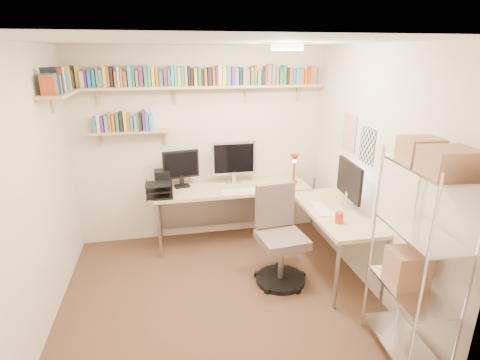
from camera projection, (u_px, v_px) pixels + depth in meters
name	position (u px, v px, depth m)	size (l,w,h in m)	color
ground	(220.00, 296.00, 3.91)	(3.20, 3.20, 0.00)	#4C2E20
room_shell	(217.00, 152.00, 3.41)	(3.24, 3.04, 2.52)	beige
wall_shelves	(165.00, 87.00, 4.38)	(3.12, 1.09, 0.80)	tan
corner_desk	(247.00, 194.00, 4.62)	(2.37, 1.97, 1.34)	tan
office_chair	(279.00, 242.00, 4.07)	(0.57, 0.58, 1.08)	black
wire_rack	(420.00, 226.00, 2.78)	(0.43, 0.78, 1.83)	silver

